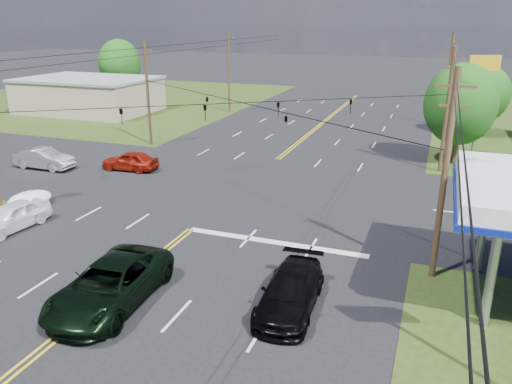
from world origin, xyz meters
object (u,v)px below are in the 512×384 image
at_px(pole_se, 445,175).
at_px(pole_nw, 148,92).
at_px(retail_nw, 89,96).
at_px(pickup_dkgreen, 110,284).
at_px(tree_right_a, 461,104).
at_px(pole_right_far, 448,79).
at_px(pole_ne, 447,109).
at_px(tree_far_l, 120,64).
at_px(tree_right_b, 484,94).
at_px(pickup_white, 12,216).
at_px(suv_black, 290,292).
at_px(pole_left_far, 229,71).
at_px(sedan_silver, 44,159).

xyz_separation_m(pole_se, pole_nw, (-26.00, 18.00, 0.00)).
relative_size(retail_nw, pole_nw, 1.68).
relative_size(pole_se, pickup_dkgreen, 1.45).
bearing_deg(tree_right_a, pole_right_far, 93.58).
xyz_separation_m(pole_se, pickup_dkgreen, (-12.50, -7.12, -4.01)).
height_order(pole_se, pole_ne, same).
distance_m(retail_nw, pole_nw, 21.60).
distance_m(tree_far_l, pickup_dkgreen, 58.22).
relative_size(pole_nw, tree_far_l, 1.09).
bearing_deg(pickup_dkgreen, tree_right_a, 61.26).
relative_size(tree_right_b, tree_far_l, 0.81).
xyz_separation_m(tree_right_b, pickup_white, (-26.00, -35.39, -3.45)).
bearing_deg(pole_se, tree_right_b, 83.95).
distance_m(pole_ne, tree_far_l, 50.54).
bearing_deg(suv_black, tree_far_l, 127.51).
relative_size(pole_se, tree_right_a, 1.16).
xyz_separation_m(pole_ne, pickup_dkgreen, (-12.50, -25.12, -4.01)).
bearing_deg(tree_far_l, suv_black, -49.19).
bearing_deg(tree_far_l, tree_right_a, -23.50).
xyz_separation_m(pole_ne, tree_right_b, (3.50, 15.00, -0.70)).
xyz_separation_m(pole_ne, pole_left_far, (-26.00, 19.00, 0.25)).
distance_m(pole_se, pole_left_far, 45.22).
height_order(tree_right_a, suv_black, tree_right_a).
bearing_deg(suv_black, tree_right_b, 73.48).
height_order(pole_left_far, tree_right_a, pole_left_far).
bearing_deg(pickup_dkgreen, pole_left_far, 103.93).
bearing_deg(sedan_silver, pole_right_far, -46.54).
bearing_deg(sedan_silver, tree_right_a, -67.93).
relative_size(suv_black, sedan_silver, 1.08).
bearing_deg(sedan_silver, tree_far_l, 24.05).
distance_m(pole_left_far, tree_right_a, 31.39).
relative_size(pole_ne, tree_far_l, 1.09).
xyz_separation_m(retail_nw, suv_black, (37.60, -35.86, -1.23)).
relative_size(pickup_dkgreen, suv_black, 1.23).
distance_m(tree_right_b, pickup_white, 44.05).
relative_size(tree_right_b, sedan_silver, 1.44).
xyz_separation_m(pole_se, suv_black, (-5.40, -4.86, -4.14)).
relative_size(pole_nw, pole_left_far, 0.95).
xyz_separation_m(pole_ne, suv_black, (-5.40, -22.86, -4.14)).
height_order(pole_right_far, tree_right_a, pole_right_far).
bearing_deg(pickup_dkgreen, pole_right_far, 71.09).
bearing_deg(pole_se, pole_right_far, 90.00).
distance_m(pole_nw, tree_right_a, 27.17).
relative_size(pole_nw, pole_ne, 1.00).
bearing_deg(pickup_white, tree_far_l, 122.96).
height_order(pickup_dkgreen, pickup_white, pickup_dkgreen).
height_order(tree_far_l, suv_black, tree_far_l).
relative_size(retail_nw, pickup_dkgreen, 2.45).
xyz_separation_m(pole_right_far, suv_black, (-5.40, -41.86, -4.40)).
relative_size(pole_right_far, tree_far_l, 1.15).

